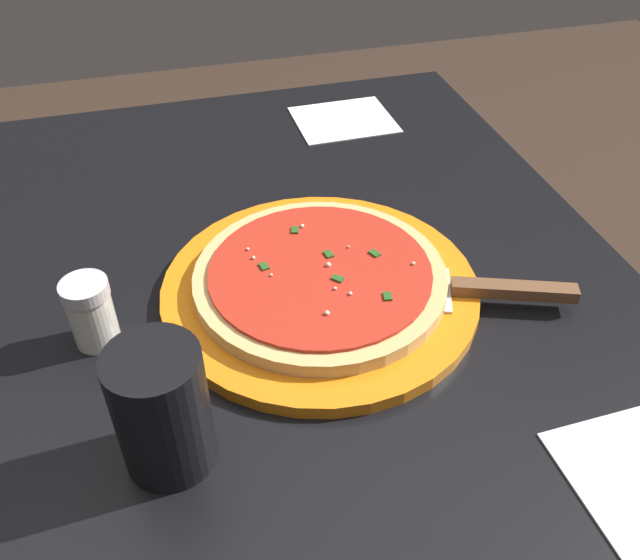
{
  "coord_description": "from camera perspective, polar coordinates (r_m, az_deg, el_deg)",
  "views": [
    {
      "loc": [
        -0.56,
        0.11,
        1.25
      ],
      "look_at": [
        -0.04,
        -0.03,
        0.79
      ],
      "focal_mm": 37.64,
      "sensor_mm": 36.0,
      "label": 1
    }
  ],
  "objects": [
    {
      "name": "pizza_server",
      "position": [
        0.72,
        13.02,
        -0.77
      ],
      "size": [
        0.12,
        0.22,
        0.01
      ],
      "color": "silver",
      "rests_on": "serving_plate"
    },
    {
      "name": "serving_plate",
      "position": [
        0.72,
        -0.0,
        -0.77
      ],
      "size": [
        0.34,
        0.34,
        0.01
      ],
      "primitive_type": "cylinder",
      "color": "orange",
      "rests_on": "restaurant_table"
    },
    {
      "name": "restaurant_table",
      "position": [
        0.86,
        -2.76,
        -7.89
      ],
      "size": [
        0.96,
        0.77,
        0.77
      ],
      "color": "black",
      "rests_on": "ground_plane"
    },
    {
      "name": "napkin_loose_left",
      "position": [
        1.07,
        2.03,
        13.46
      ],
      "size": [
        0.13,
        0.15,
        0.0
      ],
      "primitive_type": "cube",
      "rotation": [
        0.0,
        0.0,
        0.01
      ],
      "color": "white",
      "rests_on": "restaurant_table"
    },
    {
      "name": "cup_tall_drink",
      "position": [
        0.55,
        -13.29,
        -10.69
      ],
      "size": [
        0.08,
        0.08,
        0.12
      ],
      "primitive_type": "cylinder",
      "color": "black",
      "rests_on": "restaurant_table"
    },
    {
      "name": "parmesan_shaker",
      "position": [
        0.69,
        -18.89,
        -2.61
      ],
      "size": [
        0.05,
        0.05,
        0.07
      ],
      "color": "silver",
      "rests_on": "restaurant_table"
    },
    {
      "name": "pizza",
      "position": [
        0.71,
        0.0,
        0.26
      ],
      "size": [
        0.27,
        0.27,
        0.02
      ],
      "color": "#DBB26B",
      "rests_on": "serving_plate"
    }
  ]
}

